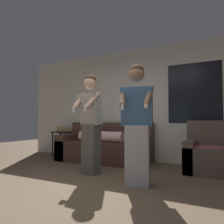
% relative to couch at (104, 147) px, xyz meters
% --- Properties ---
extents(ground_plane, '(14.00, 14.00, 0.00)m').
position_rel_couch_xyz_m(ground_plane, '(0.69, -2.21, -0.33)').
color(ground_plane, brown).
extents(wall_back, '(6.63, 0.07, 2.70)m').
position_rel_couch_xyz_m(wall_back, '(0.71, 0.49, 1.03)').
color(wall_back, beige).
rests_on(wall_back, ground_plane).
extents(couch, '(2.18, 0.92, 0.91)m').
position_rel_couch_xyz_m(couch, '(0.00, 0.00, 0.00)').
color(couch, '#472D23').
rests_on(couch, ground_plane).
extents(armchair, '(0.85, 0.81, 0.95)m').
position_rel_couch_xyz_m(armchair, '(2.28, -0.09, -0.01)').
color(armchair, brown).
rests_on(armchair, ground_plane).
extents(side_table, '(0.55, 0.39, 0.81)m').
position_rel_couch_xyz_m(side_table, '(-1.44, 0.24, 0.23)').
color(side_table, black).
rests_on(side_table, ground_plane).
extents(person_left, '(0.43, 0.51, 1.78)m').
position_rel_couch_xyz_m(person_left, '(0.39, -1.20, 0.61)').
color(person_left, '#56514C').
rests_on(person_left, ground_plane).
extents(person_right, '(0.52, 0.56, 1.78)m').
position_rel_couch_xyz_m(person_right, '(1.39, -1.48, 0.58)').
color(person_right, '#B2B2B7').
rests_on(person_right, ground_plane).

